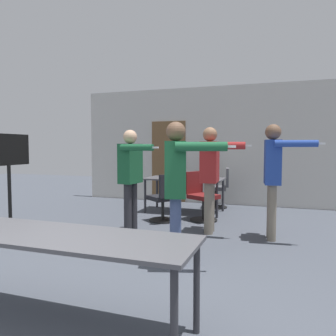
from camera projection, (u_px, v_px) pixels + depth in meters
The scene contains 11 objects.
back_wall at pixel (210, 146), 8.06m from camera, with size 6.73×0.12×2.86m.
conference_table_near at pixel (46, 241), 2.52m from camera, with size 2.37×0.66×0.73m.
conference_table_far at pixel (185, 181), 6.98m from camera, with size 1.65×0.83×0.73m.
tv_screen at pixel (9, 172), 5.64m from camera, with size 0.44×0.93×1.62m.
person_left_plaid at pixel (131, 171), 5.29m from camera, with size 0.75×0.67×1.67m.
person_center_tall at pixel (177, 179), 3.80m from camera, with size 0.87×0.60×1.69m.
person_right_polo at pixel (273, 170), 4.87m from camera, with size 0.82×0.59×1.73m.
person_far_watching at pixel (211, 170), 5.27m from camera, with size 0.82×0.69×1.71m.
office_chair_far_right at pixel (165, 200), 6.08m from camera, with size 0.69×0.68×0.90m.
office_chair_mid_tucked at pixel (201, 198), 6.23m from camera, with size 0.68×0.65×0.92m.
office_chair_far_left at pixel (219, 189), 7.49m from camera, with size 0.58×0.52×0.92m.
Camera 1 is at (1.61, -1.50, 1.39)m, focal length 35.00 mm.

